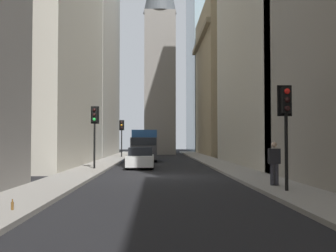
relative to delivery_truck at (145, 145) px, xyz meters
The scene contains 13 objects.
ground_plane 16.42m from the delivery_truck, behind, with size 135.00×135.00×0.00m, color black.
sidewalk_right 16.65m from the delivery_truck, 169.23° to the left, with size 90.00×2.20×0.14m, color gray.
sidewalk_left 17.39m from the delivery_truck, 160.10° to the right, with size 90.00×2.20×0.14m, color gray.
building_left_far 20.98m from the delivery_truck, 38.18° to the right, with size 17.54×10.50×18.88m.
building_right_far 19.36m from the delivery_truck, 37.76° to the left, with size 18.58×10.50×27.34m.
church_spire 23.86m from the delivery_truck, ahead, with size 4.64×4.64×30.13m.
delivery_truck is the anchor object (origin of this frame).
sedan_white 9.95m from the delivery_truck, behind, with size 4.30×1.78×1.42m.
traffic_light_foreground 24.44m from the delivery_truck, 166.72° to the right, with size 0.43×0.52×3.71m.
traffic_light_midblock 12.43m from the delivery_truck, 166.82° to the left, with size 0.43×0.52×3.91m.
traffic_light_far_junction 7.06m from the delivery_truck, 22.63° to the left, with size 0.43×0.52×3.94m.
pedestrian 22.76m from the delivery_truck, 165.58° to the right, with size 0.26×0.44×1.69m.
discarded_bottle 27.66m from the delivery_truck, behind, with size 0.07×0.07×0.27m.
Camera 1 is at (-21.80, 0.34, 1.89)m, focal length 44.32 mm.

